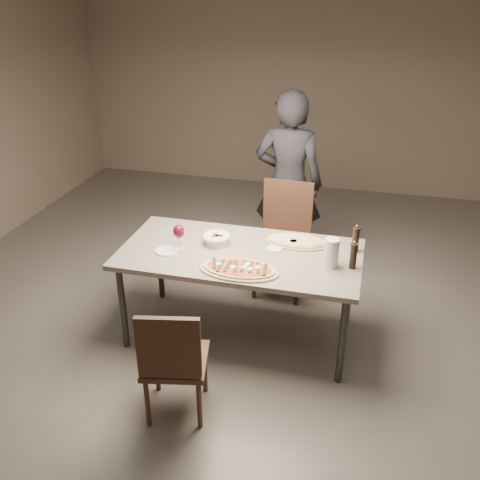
% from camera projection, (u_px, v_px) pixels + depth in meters
% --- Properties ---
extents(room, '(7.00, 7.00, 7.00)m').
position_uv_depth(room, '(240.00, 169.00, 3.71)').
color(room, '#5F5852').
rests_on(room, ground).
extents(dining_table, '(1.80, 0.90, 0.75)m').
position_uv_depth(dining_table, '(240.00, 259.00, 4.02)').
color(dining_table, gray).
rests_on(dining_table, ground).
extents(zucchini_pizza, '(0.57, 0.32, 0.05)m').
position_uv_depth(zucchini_pizza, '(239.00, 269.00, 3.73)').
color(zucchini_pizza, tan).
rests_on(zucchini_pizza, dining_table).
extents(ham_pizza, '(0.50, 0.27, 0.04)m').
position_uv_depth(ham_pizza, '(297.00, 241.00, 4.12)').
color(ham_pizza, tan).
rests_on(ham_pizza, dining_table).
extents(bread_basket, '(0.21, 0.21, 0.08)m').
position_uv_depth(bread_basket, '(216.00, 238.00, 4.10)').
color(bread_basket, beige).
rests_on(bread_basket, dining_table).
extents(oil_dish, '(0.12, 0.12, 0.01)m').
position_uv_depth(oil_dish, '(275.00, 249.00, 4.03)').
color(oil_dish, white).
rests_on(oil_dish, dining_table).
extents(pepper_mill_left, '(0.05, 0.05, 0.21)m').
position_uv_depth(pepper_mill_left, '(353.00, 255.00, 3.74)').
color(pepper_mill_left, black).
rests_on(pepper_mill_left, dining_table).
extents(pepper_mill_right, '(0.06, 0.06, 0.22)m').
position_uv_depth(pepper_mill_right, '(356.00, 239.00, 3.96)').
color(pepper_mill_right, black).
rests_on(pepper_mill_right, dining_table).
extents(carafe, '(0.10, 0.10, 0.22)m').
position_uv_depth(carafe, '(331.00, 253.00, 3.75)').
color(carafe, silver).
rests_on(carafe, dining_table).
extents(wine_glass, '(0.09, 0.09, 0.20)m').
position_uv_depth(wine_glass, '(179.00, 232.00, 3.99)').
color(wine_glass, silver).
rests_on(wine_glass, dining_table).
extents(side_plate, '(0.17, 0.17, 0.01)m').
position_uv_depth(side_plate, '(167.00, 251.00, 4.00)').
color(side_plate, white).
rests_on(side_plate, dining_table).
extents(chair_near, '(0.48, 0.48, 0.85)m').
position_uv_depth(chair_near, '(173.00, 358.00, 3.31)').
color(chair_near, '#40271B').
rests_on(chair_near, ground).
extents(chair_far, '(0.49, 0.49, 0.99)m').
position_uv_depth(chair_far, '(284.00, 231.00, 4.76)').
color(chair_far, '#40271B').
rests_on(chair_far, ground).
extents(diner, '(0.64, 0.42, 1.74)m').
position_uv_depth(diner, '(288.00, 184.00, 4.96)').
color(diner, black).
rests_on(diner, ground).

